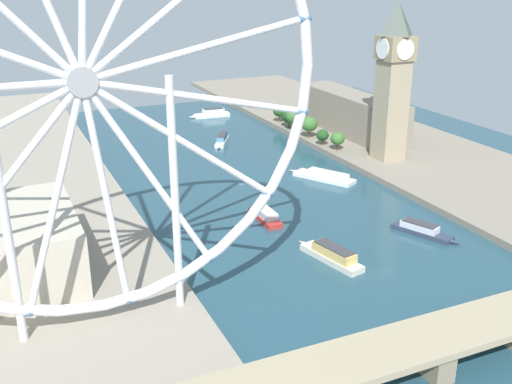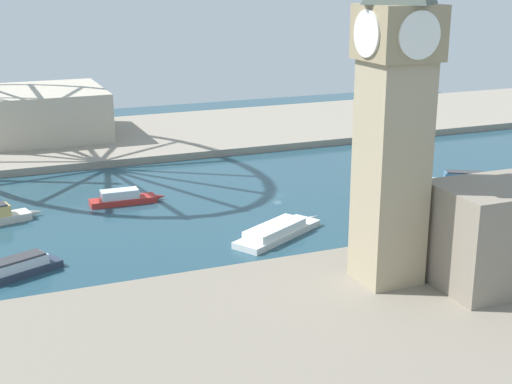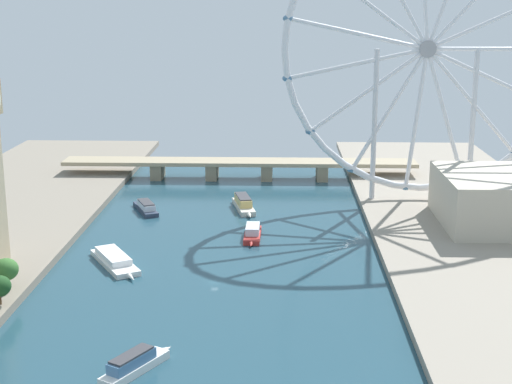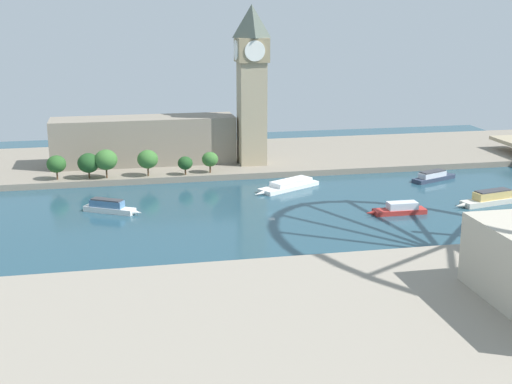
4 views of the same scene
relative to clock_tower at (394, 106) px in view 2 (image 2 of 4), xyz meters
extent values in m
plane|color=#234756|center=(82.52, -7.95, -45.46)|extent=(380.03, 380.03, 0.00)
cube|color=gray|center=(-22.49, -7.95, -43.96)|extent=(90.00, 520.00, 3.00)
cube|color=gray|center=(187.54, -7.95, -43.96)|extent=(90.00, 520.00, 3.00)
cube|color=tan|center=(0.00, 0.00, -16.02)|extent=(13.55, 13.55, 52.90)
cube|color=#928260|center=(0.00, 0.00, 16.50)|extent=(15.72, 15.72, 12.13)
cylinder|color=white|center=(0.00, 8.13, 16.50)|extent=(10.30, 0.50, 10.30)
cylinder|color=white|center=(0.00, -8.13, 16.50)|extent=(10.30, 0.50, 10.30)
cylinder|color=white|center=(8.13, 0.00, 16.50)|extent=(0.50, 10.30, 10.30)
cylinder|color=white|center=(-8.13, 0.00, 16.50)|extent=(0.50, 10.30, 10.30)
cylinder|color=#513823|center=(18.95, -37.17, -40.96)|extent=(0.80, 0.80, 3.01)
ellipsoid|color=#1E471E|center=(18.95, -37.17, -36.52)|extent=(7.33, 7.33, 6.60)
cylinder|color=#513823|center=(16.61, -24.54, -40.68)|extent=(0.80, 0.80, 3.58)
ellipsoid|color=#386B2D|center=(16.61, -24.54, -35.65)|extent=(8.10, 8.10, 7.29)
cube|color=#BCB29E|center=(199.49, 57.53, -31.81)|extent=(53.99, 55.41, 21.31)
cube|color=white|center=(67.52, -74.24, -44.32)|extent=(15.80, 21.92, 2.28)
cone|color=white|center=(74.08, -63.04, -44.32)|extent=(4.00, 4.62, 2.28)
cube|color=teal|center=(66.96, -75.20, -41.77)|extent=(11.19, 14.85, 2.83)
cube|color=#38383D|center=(66.96, -75.20, -40.08)|extent=(10.27, 13.48, 0.54)
cube|color=#B22D28|center=(93.71, 43.97, -44.47)|extent=(6.75, 22.07, 1.99)
cone|color=#B22D28|center=(93.54, 31.20, -44.47)|extent=(2.04, 3.98, 1.99)
cube|color=silver|center=(93.73, 45.06, -42.01)|extent=(5.59, 12.46, 2.93)
cube|color=#2D384C|center=(42.85, 83.24, -44.50)|extent=(15.59, 25.29, 1.92)
cube|color=silver|center=(43.35, 82.10, -42.30)|extent=(10.79, 15.93, 2.49)
cube|color=#38383D|center=(43.35, 82.10, -40.78)|extent=(9.96, 14.44, 0.57)
cone|color=beige|center=(91.37, 72.60, -44.30)|extent=(3.34, 5.34, 2.33)
cube|color=white|center=(44.47, 8.88, -44.52)|extent=(23.81, 32.18, 1.89)
cone|color=white|center=(53.75, -7.19, -44.52)|extent=(4.51, 5.92, 1.89)
cube|color=white|center=(43.67, 10.26, -42.45)|extent=(17.23, 22.24, 2.24)
camera|label=1|loc=(193.52, 256.03, 54.50)|focal=42.18mm
camera|label=2|loc=(-141.19, 91.83, 29.34)|focal=51.57mm
camera|label=3|loc=(104.80, -253.61, 47.28)|focal=53.41mm
camera|label=4|loc=(359.23, -71.52, 38.85)|focal=49.85mm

